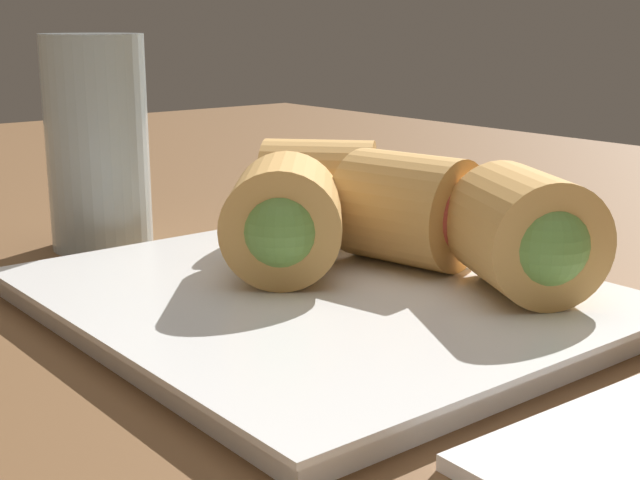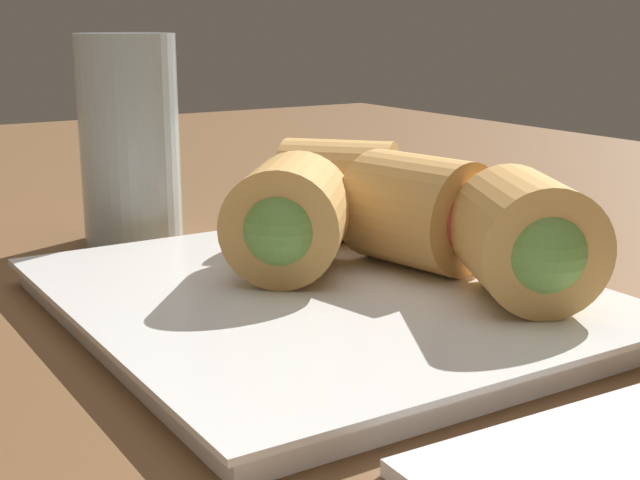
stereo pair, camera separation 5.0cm
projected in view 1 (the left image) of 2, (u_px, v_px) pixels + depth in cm
name	position (u px, v px, depth cm)	size (l,w,h in cm)	color
table_surface	(241.00, 324.00, 46.84)	(180.00, 140.00, 2.00)	brown
serving_plate	(320.00, 301.00, 45.01)	(27.56, 24.05, 1.50)	white
roll_front_left	(283.00, 220.00, 45.83)	(8.97, 8.90, 6.08)	#DBA356
roll_front_right	(529.00, 235.00, 42.77)	(8.66, 8.43, 6.08)	#DBA356
roll_back_left	(416.00, 210.00, 48.23)	(8.16, 7.25, 6.08)	#DBA356
roll_back_right	(327.00, 190.00, 53.82)	(8.98, 8.96, 6.08)	#DBA356
spoon	(501.00, 247.00, 55.73)	(17.75, 9.08, 1.52)	#B2B2B7
drinking_glass	(97.00, 143.00, 57.10)	(6.50, 6.50, 13.71)	silver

